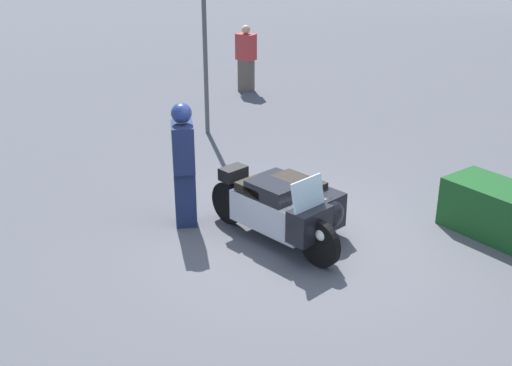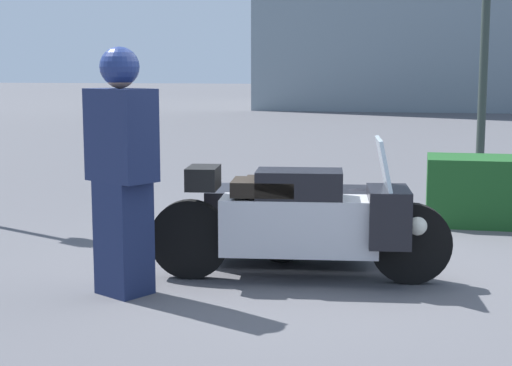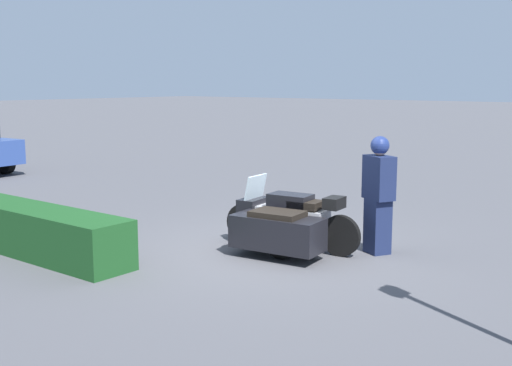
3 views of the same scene
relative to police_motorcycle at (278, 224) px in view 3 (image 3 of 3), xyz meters
The scene contains 4 objects.
ground_plane 0.48m from the police_motorcycle, ahead, with size 160.00×160.00×0.00m, color #4C4C51.
police_motorcycle is the anchor object (origin of this frame).
officer_rider 1.64m from the police_motorcycle, 142.30° to the right, with size 0.59×0.51×1.85m.
hedge_bush_curbside 3.81m from the police_motorcycle, 38.89° to the left, with size 3.90×0.79×0.74m, color #19471E.
Camera 3 is at (-5.93, 7.94, 2.67)m, focal length 45.00 mm.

